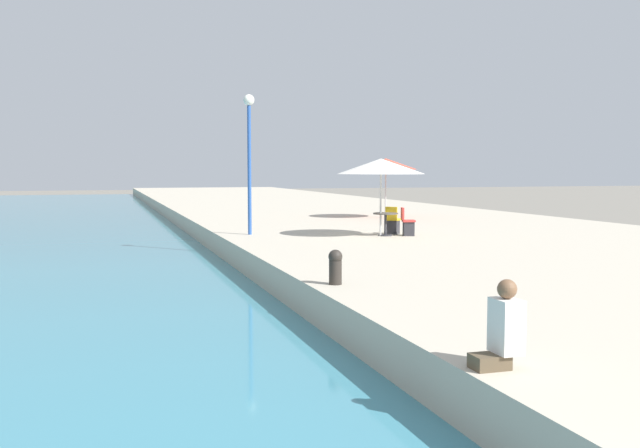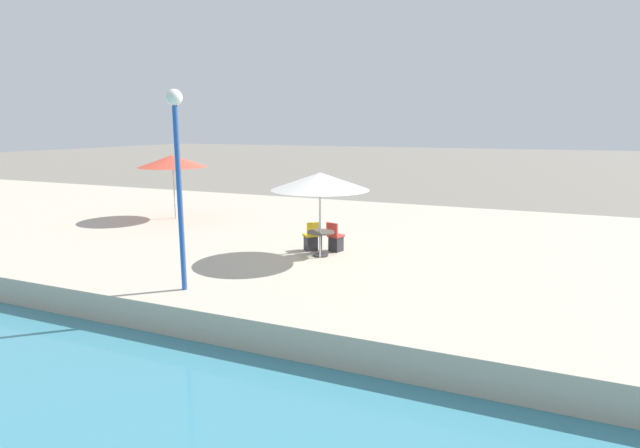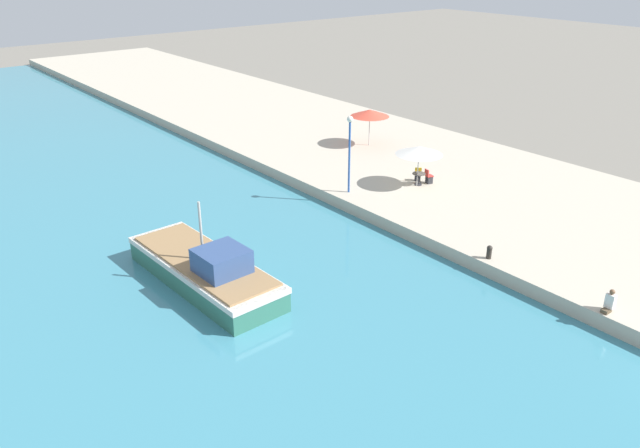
{
  "view_description": "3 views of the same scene",
  "coord_description": "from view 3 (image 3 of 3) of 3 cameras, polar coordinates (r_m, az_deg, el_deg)",
  "views": [
    {
      "loc": [
        -3.66,
        -1.37,
        2.87
      ],
      "look_at": [
        1.5,
        15.27,
        1.53
      ],
      "focal_mm": 40.0,
      "sensor_mm": 36.0,
      "label": 1
    },
    {
      "loc": [
        -8.02,
        14.29,
        4.49
      ],
      "look_at": [
        4.92,
        19.76,
        1.73
      ],
      "focal_mm": 28.0,
      "sensor_mm": 36.0,
      "label": 2
    },
    {
      "loc": [
        -21.74,
        -4.05,
        14.04
      ],
      "look_at": [
        -4.0,
        18.0,
        1.33
      ],
      "focal_mm": 35.0,
      "sensor_mm": 36.0,
      "label": 3
    }
  ],
  "objects": [
    {
      "name": "cafe_table",
      "position": [
        38.14,
        9.02,
        4.3
      ],
      "size": [
        0.8,
        0.8,
        0.74
      ],
      "color": "#333338",
      "rests_on": "quay_promenade"
    },
    {
      "name": "person_at_quay",
      "position": [
        27.32,
        24.97,
        -6.47
      ],
      "size": [
        0.52,
        0.36,
        0.97
      ],
      "color": "brown",
      "rests_on": "quay_promenade"
    },
    {
      "name": "fishing_boat_near",
      "position": [
        28.31,
        -10.39,
        -4.07
      ],
      "size": [
        3.27,
        9.04,
        3.97
      ],
      "rotation": [
        0.0,
        0.0,
        0.04
      ],
      "color": "#33705B",
      "rests_on": "water_basin"
    },
    {
      "name": "cafe_chair_left",
      "position": [
        38.89,
        8.92,
        4.38
      ],
      "size": [
        0.59,
        0.59,
        0.91
      ],
      "rotation": [
        0.0,
        0.0,
        -0.75
      ],
      "color": "#2D2D33",
      "rests_on": "quay_promenade"
    },
    {
      "name": "cafe_umbrella_white",
      "position": [
        45.16,
        4.58,
        10.09
      ],
      "size": [
        2.77,
        2.77,
        2.61
      ],
      "color": "#B7B7B7",
      "rests_on": "quay_promenade"
    },
    {
      "name": "lamppost",
      "position": [
        35.78,
        2.73,
        7.56
      ],
      "size": [
        0.36,
        0.36,
        4.56
      ],
      "color": "#28519E",
      "rests_on": "quay_promenade"
    },
    {
      "name": "quay_promenade",
      "position": [
        52.51,
        -2.83,
        9.06
      ],
      "size": [
        16.0,
        90.0,
        0.73
      ],
      "color": "#BCB29E",
      "rests_on": "ground_plane"
    },
    {
      "name": "cafe_chair_right",
      "position": [
        38.59,
        9.92,
        4.15
      ],
      "size": [
        0.52,
        0.5,
        0.91
      ],
      "rotation": [
        0.0,
        0.0,
        4.44
      ],
      "color": "#2D2D33",
      "rests_on": "quay_promenade"
    },
    {
      "name": "cafe_umbrella_pink",
      "position": [
        37.43,
        9.05,
        6.67
      ],
      "size": [
        2.8,
        2.8,
        2.48
      ],
      "color": "#B7B7B7",
      "rests_on": "quay_promenade"
    },
    {
      "name": "mooring_bollard",
      "position": [
        29.88,
        15.22,
        -2.45
      ],
      "size": [
        0.26,
        0.26,
        0.65
      ],
      "color": "#2D2823",
      "rests_on": "quay_promenade"
    }
  ]
}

